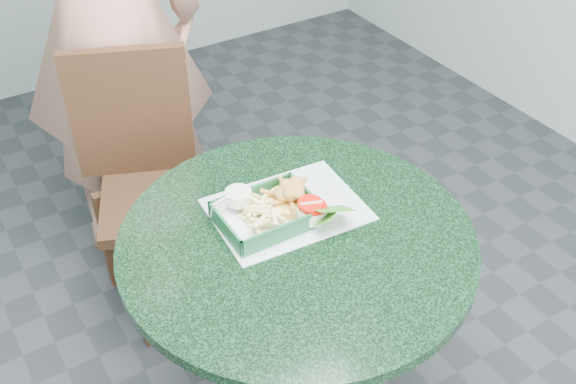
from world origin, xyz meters
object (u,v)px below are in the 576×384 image
food_basket (268,222)px  sauce_ramekin (238,202)px  cafe_table (296,290)px  crab_sandwich (290,200)px  dining_chair (149,168)px

food_basket → sauce_ramekin: sauce_ramekin is taller
cafe_table → crab_sandwich: (0.04, 0.09, 0.22)m
cafe_table → food_basket: size_ratio=3.66×
dining_chair → crab_sandwich: size_ratio=7.58×
dining_chair → food_basket: dining_chair is taller
food_basket → sauce_ramekin: size_ratio=3.63×
crab_sandwich → sauce_ramekin: bearing=153.4°
dining_chair → crab_sandwich: (0.14, -0.68, 0.27)m
crab_sandwich → cafe_table: bearing=-112.5°
crab_sandwich → food_basket: bearing=-171.0°
cafe_table → food_basket: food_basket is taller
cafe_table → crab_sandwich: crab_sandwich is taller
dining_chair → food_basket: bearing=-62.0°
crab_sandwich → sauce_ramekin: 0.13m
dining_chair → sauce_ramekin: dining_chair is taller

